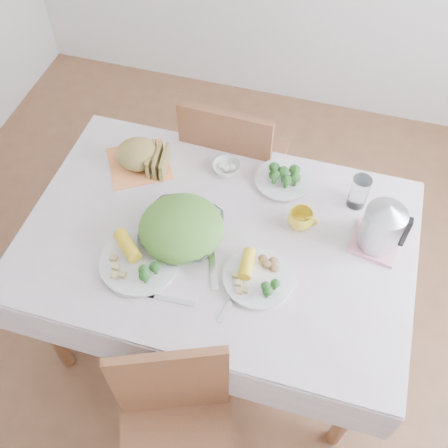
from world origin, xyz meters
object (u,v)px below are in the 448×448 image
(dinner_plate_right, at_px, (258,279))
(chair_far, at_px, (237,164))
(dining_table, at_px, (218,286))
(salad_bowl, at_px, (182,232))
(dinner_plate_left, at_px, (140,262))
(electric_kettle, at_px, (383,224))
(yellow_mug, at_px, (301,219))

(dinner_plate_right, bearing_deg, chair_far, 110.05)
(dining_table, height_order, salad_bowl, salad_bowl)
(dining_table, xyz_separation_m, dinner_plate_left, (-0.24, -0.20, 0.40))
(dinner_plate_right, relative_size, electric_kettle, 1.20)
(dinner_plate_left, xyz_separation_m, dinner_plate_right, (0.44, 0.05, 0.00))
(chair_far, bearing_deg, electric_kettle, 144.91)
(chair_far, distance_m, yellow_mug, 0.73)
(dining_table, height_order, dinner_plate_left, dinner_plate_left)
(dining_table, xyz_separation_m, salad_bowl, (-0.13, -0.05, 0.42))
(dining_table, distance_m, yellow_mug, 0.54)
(yellow_mug, bearing_deg, dinner_plate_left, -147.39)
(yellow_mug, distance_m, electric_kettle, 0.31)
(dinner_plate_left, distance_m, electric_kettle, 0.90)
(dinner_plate_left, bearing_deg, yellow_mug, 32.61)
(dining_table, distance_m, dinner_plate_left, 0.51)
(dinner_plate_left, bearing_deg, dinner_plate_right, 7.04)
(chair_far, xyz_separation_m, salad_bowl, (-0.03, -0.70, 0.33))
(dining_table, relative_size, dinner_plate_left, 4.73)
(dinner_plate_left, xyz_separation_m, yellow_mug, (0.53, 0.34, 0.03))
(salad_bowl, bearing_deg, yellow_mug, 23.72)
(dining_table, relative_size, yellow_mug, 14.07)
(salad_bowl, height_order, yellow_mug, yellow_mug)
(chair_far, relative_size, salad_bowl, 3.20)
(dining_table, distance_m, electric_kettle, 0.79)
(salad_bowl, height_order, dinner_plate_left, salad_bowl)
(yellow_mug, bearing_deg, dinner_plate_right, -108.65)
(yellow_mug, bearing_deg, electric_kettle, -0.72)
(dinner_plate_left, bearing_deg, dining_table, 40.21)
(yellow_mug, height_order, electric_kettle, electric_kettle)
(salad_bowl, bearing_deg, dinner_plate_right, -17.50)
(dinner_plate_left, height_order, dinner_plate_right, dinner_plate_left)
(chair_far, distance_m, dinner_plate_right, 0.91)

